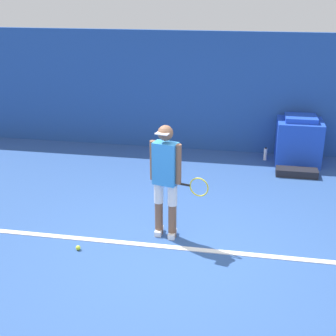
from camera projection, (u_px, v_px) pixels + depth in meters
name	position (u px, v px, depth m)	size (l,w,h in m)	color
ground_plane	(177.00, 250.00, 6.63)	(24.00, 24.00, 0.00)	#2D5193
back_wall	(210.00, 93.00, 10.24)	(24.00, 0.10, 2.62)	#234C99
court_baseline	(177.00, 248.00, 6.67)	(21.60, 0.10, 0.01)	white
tennis_player	(166.00, 176.00, 6.68)	(0.87, 0.32, 1.71)	brown
tennis_ball	(78.00, 248.00, 6.62)	(0.07, 0.07, 0.07)	#D1E533
covered_chair	(299.00, 140.00, 9.76)	(0.91, 0.82, 1.01)	blue
equipment_bag	(297.00, 172.00, 9.18)	(0.81, 0.30, 0.15)	black
water_bottle	(265.00, 154.00, 10.00)	(0.07, 0.07, 0.28)	white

